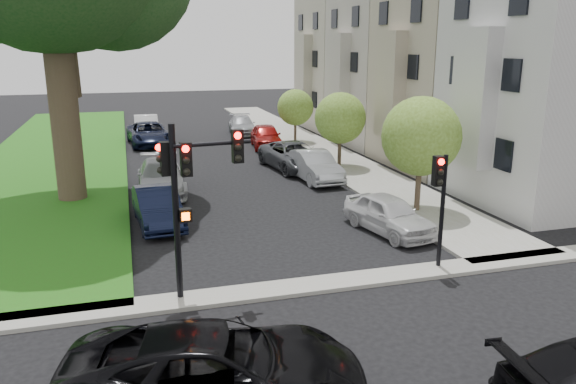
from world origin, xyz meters
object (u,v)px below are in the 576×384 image
object	(u,v)px
small_tree_c	(295,107)
car_parked_6	(161,177)
car_parked_9	(146,126)
car_cross_near	(216,370)
car_parked_0	(389,214)
car_parked_3	(266,136)
small_tree_b	(340,118)
car_parked_1	(314,166)
car_parked_5	(158,207)
small_tree_a	(421,136)
traffic_signal_main	(189,181)
car_parked_8	(149,134)
car_parked_4	(242,125)
car_parked_2	(294,156)
traffic_signal_secondary	(440,191)

from	to	relation	value
small_tree_c	car_parked_6	size ratio (longest dim) A/B	0.71
car_parked_6	car_parked_9	distance (m)	16.32
car_parked_9	car_cross_near	bearing A→B (deg)	-89.61
car_parked_0	car_parked_3	distance (m)	17.79
small_tree_b	car_parked_1	distance (m)	3.77
car_parked_3	car_parked_5	distance (m)	16.56
small_tree_a	car_parked_3	world-z (taller)	small_tree_a
traffic_signal_main	car_parked_3	xyz separation A→B (m)	(7.30, 21.28, -2.51)
small_tree_a	small_tree_c	bearing A→B (deg)	90.00
car_cross_near	car_parked_3	bearing A→B (deg)	-4.47
car_parked_8	car_parked_9	world-z (taller)	car_parked_9
small_tree_a	car_cross_near	bearing A→B (deg)	-133.76
car_parked_0	car_parked_4	xyz separation A→B (m)	(-0.48, 23.80, -0.02)
car_parked_0	car_parked_2	size ratio (longest dim) A/B	0.76
small_tree_c	car_parked_9	xyz separation A→B (m)	(-9.65, 5.45, -1.65)
small_tree_a	car_cross_near	xyz separation A→B (m)	(-9.80, -10.23, -2.33)
car_parked_0	car_parked_6	size ratio (longest dim) A/B	0.79
small_tree_c	car_parked_1	world-z (taller)	small_tree_c
small_tree_a	car_parked_9	size ratio (longest dim) A/B	0.98
car_parked_6	car_parked_9	xyz separation A→B (m)	(0.05, 16.32, 0.04)
car_cross_near	car_parked_8	xyz separation A→B (m)	(0.17, 29.07, -0.02)
car_parked_3	car_parked_4	distance (m)	6.02
car_cross_near	car_parked_4	world-z (taller)	car_cross_near
car_cross_near	small_tree_a	bearing A→B (deg)	-32.25
car_parked_0	car_parked_3	xyz separation A→B (m)	(-0.13, 17.79, 0.07)
car_parked_9	small_tree_a	bearing A→B (deg)	-66.03
car_parked_6	car_parked_9	world-z (taller)	car_parked_9
car_parked_0	car_parked_2	xyz separation A→B (m)	(-0.26, 10.99, 0.05)
small_tree_b	small_tree_c	world-z (taller)	small_tree_b
small_tree_a	car_parked_8	bearing A→B (deg)	117.06
car_parked_9	traffic_signal_secondary	bearing A→B (deg)	-74.73
small_tree_c	car_cross_near	world-z (taller)	small_tree_c
car_parked_1	small_tree_a	bearing A→B (deg)	-73.99
car_parked_2	car_parked_5	xyz separation A→B (m)	(-7.69, -7.79, -0.03)
car_parked_2	car_parked_5	distance (m)	10.95
car_parked_2	car_parked_6	size ratio (longest dim) A/B	1.03
small_tree_a	car_parked_1	xyz separation A→B (m)	(-2.22, 6.37, -2.38)
small_tree_c	car_parked_2	world-z (taller)	small_tree_c
car_cross_near	car_parked_0	distance (m)	11.25
small_tree_b	car_parked_8	bearing A→B (deg)	133.35
traffic_signal_secondary	car_parked_0	size ratio (longest dim) A/B	0.87
small_tree_c	car_parked_0	xyz separation A→B (m)	(-2.20, -18.87, -1.74)
small_tree_b	car_parked_9	distance (m)	16.90
small_tree_c	car_parked_9	distance (m)	11.21
car_parked_1	car_parked_5	distance (m)	9.43
car_parked_5	traffic_signal_secondary	bearing A→B (deg)	-45.43
car_parked_8	small_tree_b	bearing A→B (deg)	-51.15
small_tree_c	car_parked_3	bearing A→B (deg)	-155.04
car_parked_0	car_parked_3	size ratio (longest dim) A/B	0.91
small_tree_c	car_parked_2	distance (m)	8.43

